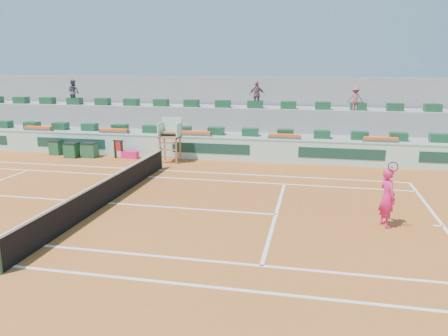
{
  "coord_description": "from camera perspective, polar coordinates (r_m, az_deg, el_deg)",
  "views": [
    {
      "loc": [
        7.6,
        -14.67,
        5.17
      ],
      "look_at": [
        4.0,
        2.5,
        1.0
      ],
      "focal_mm": 35.0,
      "sensor_mm": 36.0,
      "label": 1
    }
  ],
  "objects": [
    {
      "name": "court_lines",
      "position": [
        17.31,
        -14.86,
        -4.45
      ],
      "size": [
        23.89,
        11.09,
        0.01
      ],
      "color": "white",
      "rests_on": "ground"
    },
    {
      "name": "player_bag",
      "position": [
        25.24,
        -12.18,
        1.72
      ],
      "size": [
        0.92,
        0.41,
        0.41
      ],
      "primitive_type": "cube",
      "color": "#E41D6D",
      "rests_on": "ground"
    },
    {
      "name": "ground",
      "position": [
        17.32,
        -14.86,
        -4.47
      ],
      "size": [
        90.0,
        90.0,
        0.0
      ],
      "primitive_type": "plane",
      "color": "#A1511F",
      "rests_on": "ground"
    },
    {
      "name": "seating_tier_lower",
      "position": [
        26.88,
        -4.77,
        3.54
      ],
      "size": [
        36.0,
        4.0,
        1.2
      ],
      "primitive_type": "cube",
      "color": "#979794",
      "rests_on": "ground"
    },
    {
      "name": "advertising_hoarding",
      "position": [
        24.8,
        -6.17,
        2.75
      ],
      "size": [
        36.0,
        0.34,
        1.26
      ],
      "color": "#ADDAC6",
      "rests_on": "ground"
    },
    {
      "name": "towel_rack",
      "position": [
        25.29,
        -13.63,
        2.59
      ],
      "size": [
        0.62,
        0.1,
        1.03
      ],
      "color": "black",
      "rests_on": "ground"
    },
    {
      "name": "flower_planters",
      "position": [
        25.65,
        -9.11,
        4.6
      ],
      "size": [
        26.8,
        0.36,
        0.28
      ],
      "color": "#4F4F4F",
      "rests_on": "seating_tier_lower"
    },
    {
      "name": "spectator_mid",
      "position": [
        26.58,
        4.32,
        9.5
      ],
      "size": [
        0.98,
        0.55,
        1.59
      ],
      "primitive_type": "imported",
      "rotation": [
        0.0,
        0.0,
        3.32
      ],
      "color": "#754E59",
      "rests_on": "seating_tier_upper"
    },
    {
      "name": "umpire_chair",
      "position": [
        23.72,
        -7.02,
        4.47
      ],
      "size": [
        1.1,
        0.9,
        2.4
      ],
      "color": "brown",
      "rests_on": "ground"
    },
    {
      "name": "tennis_net",
      "position": [
        17.17,
        -14.97,
        -2.79
      ],
      "size": [
        0.1,
        11.97,
        1.1
      ],
      "color": "black",
      "rests_on": "ground"
    },
    {
      "name": "seating_tier_upper",
      "position": [
        28.29,
        -3.87,
        5.48
      ],
      "size": [
        36.0,
        2.4,
        2.6
      ],
      "primitive_type": "cube",
      "color": "#979794",
      "rests_on": "ground"
    },
    {
      "name": "tennis_player",
      "position": [
        15.09,
        20.55,
        -3.61
      ],
      "size": [
        0.7,
        0.98,
        2.28
      ],
      "color": "#E41D6D",
      "rests_on": "ground"
    },
    {
      "name": "spectator_left",
      "position": [
        30.75,
        -19.05,
        9.36
      ],
      "size": [
        0.95,
        0.85,
        1.61
      ],
      "primitive_type": "imported",
      "rotation": [
        0.0,
        0.0,
        2.77
      ],
      "color": "#4B4956",
      "rests_on": "seating_tier_upper"
    },
    {
      "name": "drink_cooler_c",
      "position": [
        27.46,
        -21.11,
        2.51
      ],
      "size": [
        0.67,
        0.58,
        0.84
      ],
      "color": "#1A4E2F",
      "rests_on": "ground"
    },
    {
      "name": "drink_cooler_a",
      "position": [
        26.06,
        -17.12,
        2.28
      ],
      "size": [
        0.84,
        0.72,
        0.84
      ],
      "color": "#1A4E2F",
      "rests_on": "ground"
    },
    {
      "name": "stadium_back_wall",
      "position": [
        29.72,
        -3.06,
        7.62
      ],
      "size": [
        36.0,
        0.4,
        4.4
      ],
      "primitive_type": "cube",
      "color": "#979794",
      "rests_on": "ground"
    },
    {
      "name": "seat_row_lower",
      "position": [
        25.9,
        -5.37,
        4.99
      ],
      "size": [
        32.9,
        0.6,
        0.44
      ],
      "color": "#17472A",
      "rests_on": "seating_tier_lower"
    },
    {
      "name": "drink_cooler_b",
      "position": [
        26.31,
        -19.29,
        2.22
      ],
      "size": [
        0.75,
        0.65,
        0.84
      ],
      "color": "#1A4E2F",
      "rests_on": "ground"
    },
    {
      "name": "spectator_right",
      "position": [
        26.29,
        16.78,
        8.68
      ],
      "size": [
        0.9,
        0.54,
        1.36
      ],
      "primitive_type": "imported",
      "rotation": [
        0.0,
        0.0,
        3.09
      ],
      "color": "#994C59",
      "rests_on": "seating_tier_upper"
    },
    {
      "name": "seat_row_upper",
      "position": [
        27.55,
        -4.26,
        8.44
      ],
      "size": [
        32.9,
        0.6,
        0.44
      ],
      "color": "#17472A",
      "rests_on": "seating_tier_upper"
    }
  ]
}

